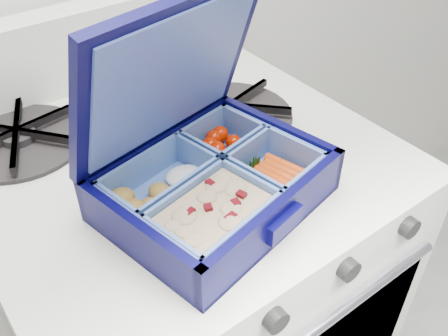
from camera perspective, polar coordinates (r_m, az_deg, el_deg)
stove at (r=1.02m, az=-4.29°, el=-16.99°), size 0.56×0.56×0.84m
bento_box at (r=0.60m, az=-1.05°, el=-1.94°), size 0.29×0.25×0.06m
burner_grate at (r=0.77m, az=0.60°, el=6.74°), size 0.24×0.24×0.03m
burner_grate_rear at (r=0.77m, az=-22.46°, el=3.33°), size 0.21×0.21×0.02m
fork at (r=0.72m, az=-2.52°, el=3.39°), size 0.12×0.18×0.01m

